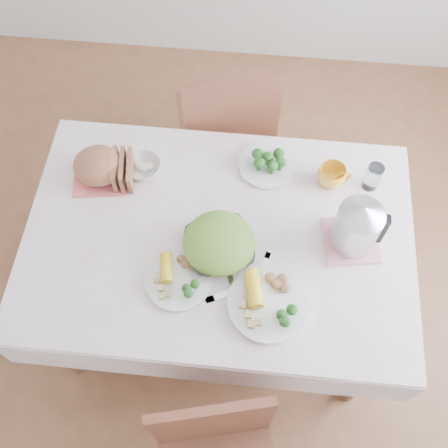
# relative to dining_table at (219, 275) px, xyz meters

# --- Properties ---
(floor) EXTENTS (3.60, 3.60, 0.00)m
(floor) POSITION_rel_dining_table_xyz_m (0.00, 0.00, -0.38)
(floor) COLOR brown
(floor) RESTS_ON ground
(dining_table) EXTENTS (1.40, 0.90, 0.75)m
(dining_table) POSITION_rel_dining_table_xyz_m (0.00, 0.00, 0.00)
(dining_table) COLOR brown
(dining_table) RESTS_ON floor
(tablecloth) EXTENTS (1.50, 1.00, 0.01)m
(tablecloth) POSITION_rel_dining_table_xyz_m (0.00, 0.00, 0.38)
(tablecloth) COLOR white
(tablecloth) RESTS_ON dining_table
(chair_far) EXTENTS (0.55, 0.55, 0.99)m
(chair_far) POSITION_rel_dining_table_xyz_m (-0.05, 0.79, 0.09)
(chair_far) COLOR brown
(chair_far) RESTS_ON floor
(salad_bowl) EXTENTS (0.33, 0.33, 0.06)m
(salad_bowl) POSITION_rel_dining_table_xyz_m (0.01, -0.06, 0.42)
(salad_bowl) COLOR white
(salad_bowl) RESTS_ON tablecloth
(dinner_plate_left) EXTENTS (0.29, 0.29, 0.02)m
(dinner_plate_left) POSITION_rel_dining_table_xyz_m (-0.12, -0.20, 0.40)
(dinner_plate_left) COLOR white
(dinner_plate_left) RESTS_ON tablecloth
(dinner_plate_right) EXTENTS (0.34, 0.34, 0.02)m
(dinner_plate_right) POSITION_rel_dining_table_xyz_m (0.21, -0.26, 0.40)
(dinner_plate_right) COLOR white
(dinner_plate_right) RESTS_ON tablecloth
(broccoli_plate) EXTENTS (0.28, 0.28, 0.02)m
(broccoli_plate) POSITION_rel_dining_table_xyz_m (0.17, 0.34, 0.40)
(broccoli_plate) COLOR beige
(broccoli_plate) RESTS_ON tablecloth
(napkin) EXTENTS (0.25, 0.25, 0.00)m
(napkin) POSITION_rel_dining_table_xyz_m (-0.51, 0.23, 0.39)
(napkin) COLOR #DC5B5D
(napkin) RESTS_ON tablecloth
(bread_loaf) EXTENTS (0.22, 0.21, 0.12)m
(bread_loaf) POSITION_rel_dining_table_xyz_m (-0.51, 0.23, 0.45)
(bread_loaf) COLOR brown
(bread_loaf) RESTS_ON napkin
(fruit_bowl) EXTENTS (0.15, 0.15, 0.05)m
(fruit_bowl) POSITION_rel_dining_table_xyz_m (-0.34, 0.27, 0.41)
(fruit_bowl) COLOR white
(fruit_bowl) RESTS_ON tablecloth
(yellow_mug) EXTENTS (0.14, 0.14, 0.09)m
(yellow_mug) POSITION_rel_dining_table_xyz_m (0.43, 0.29, 0.43)
(yellow_mug) COLOR yellow
(yellow_mug) RESTS_ON tablecloth
(glass_tumbler) EXTENTS (0.07, 0.07, 0.12)m
(glass_tumbler) POSITION_rel_dining_table_xyz_m (0.59, 0.29, 0.45)
(glass_tumbler) COLOR white
(glass_tumbler) RESTS_ON tablecloth
(pink_tray) EXTENTS (0.23, 0.23, 0.02)m
(pink_tray) POSITION_rel_dining_table_xyz_m (0.50, 0.02, 0.40)
(pink_tray) COLOR pink
(pink_tray) RESTS_ON tablecloth
(electric_kettle) EXTENTS (0.22, 0.22, 0.24)m
(electric_kettle) POSITION_rel_dining_table_xyz_m (0.50, 0.02, 0.51)
(electric_kettle) COLOR #B2B5BA
(electric_kettle) RESTS_ON pink_tray
(fork_left) EXTENTS (0.07, 0.18, 0.00)m
(fork_left) POSITION_rel_dining_table_xyz_m (0.08, -0.22, 0.39)
(fork_left) COLOR silver
(fork_left) RESTS_ON tablecloth
(fork_right) EXTENTS (0.06, 0.17, 0.00)m
(fork_right) POSITION_rel_dining_table_xyz_m (0.18, -0.14, 0.39)
(fork_right) COLOR silver
(fork_right) RESTS_ON tablecloth
(knife) EXTENTS (0.20, 0.11, 0.00)m
(knife) POSITION_rel_dining_table_xyz_m (0.08, -0.23, 0.39)
(knife) COLOR silver
(knife) RESTS_ON tablecloth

